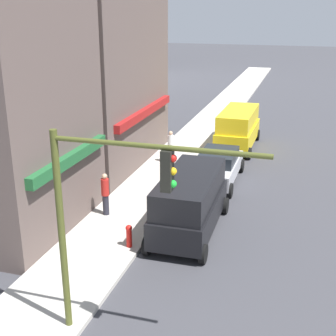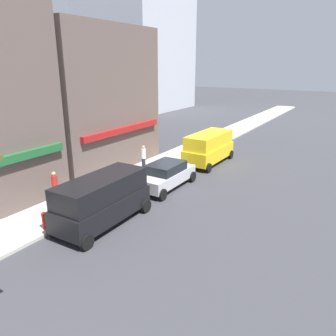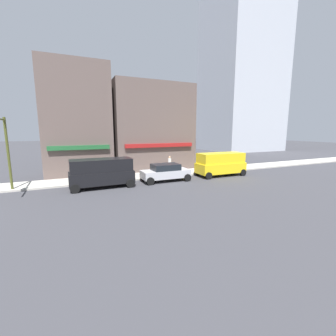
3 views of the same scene
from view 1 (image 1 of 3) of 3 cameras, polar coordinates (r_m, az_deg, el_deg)
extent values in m
cube|color=brown|center=(18.15, -19.82, 9.54)|extent=(6.44, 5.00, 11.13)
cube|color=#1E592D|center=(17.33, -11.76, 1.11)|extent=(5.47, 0.30, 0.40)
cube|color=brown|center=(25.20, -8.64, 11.38)|extent=(9.10, 5.00, 9.82)
cube|color=maroon|center=(24.54, -2.77, 6.83)|extent=(7.74, 0.30, 0.40)
cylinder|color=#474C1E|center=(12.16, -12.80, -8.17)|extent=(0.18, 0.18, 5.56)
cylinder|color=#474C1E|center=(10.22, -1.45, 2.61)|extent=(0.12, 5.03, 0.12)
cube|color=black|center=(10.31, -0.09, -0.31)|extent=(0.32, 0.24, 0.95)
sphere|color=red|center=(10.18, 0.61, 1.19)|extent=(0.18, 0.18, 0.18)
sphere|color=#EAAD14|center=(10.27, 0.60, -0.40)|extent=(0.18, 0.18, 0.18)
sphere|color=green|center=(10.38, 0.59, -1.96)|extent=(0.18, 0.18, 0.18)
cube|color=black|center=(17.87, 2.68, -5.36)|extent=(5.03, 2.07, 1.00)
cube|color=black|center=(17.48, 2.73, -2.38)|extent=(4.78, 1.91, 1.00)
cylinder|color=black|center=(16.56, -2.56, -9.41)|extent=(0.68, 0.22, 0.68)
cylinder|color=black|center=(16.08, 4.30, -10.39)|extent=(0.68, 0.22, 0.68)
cylinder|color=black|center=(20.16, 1.37, -3.94)|extent=(0.68, 0.22, 0.68)
cylinder|color=black|center=(19.77, 6.98, -4.57)|extent=(0.68, 0.22, 0.68)
cube|color=#B7B7BC|center=(23.04, 6.12, -0.08)|extent=(4.41, 1.82, 0.70)
cube|color=black|center=(22.84, 6.18, 1.40)|extent=(2.43, 1.67, 0.55)
cylinder|color=black|center=(21.69, 2.85, -2.23)|extent=(0.68, 0.22, 0.68)
cylinder|color=black|center=(21.36, 7.54, -2.72)|extent=(0.68, 0.22, 0.68)
cylinder|color=black|center=(24.98, 4.86, 0.67)|extent=(0.68, 0.22, 0.68)
cylinder|color=black|center=(24.69, 8.94, 0.28)|extent=(0.68, 0.22, 0.68)
cube|color=yellow|center=(28.77, 8.47, 4.08)|extent=(5.03, 2.07, 1.00)
cube|color=yellow|center=(28.53, 8.57, 6.02)|extent=(4.77, 1.90, 1.00)
cylinder|color=black|center=(27.08, 5.65, 2.14)|extent=(0.68, 0.22, 0.68)
cylinder|color=black|center=(26.79, 9.84, 1.75)|extent=(0.68, 0.22, 0.68)
cylinder|color=black|center=(31.04, 7.19, 4.31)|extent=(0.68, 0.22, 0.68)
cylinder|color=black|center=(30.79, 10.86, 3.99)|extent=(0.68, 0.22, 0.68)
cylinder|color=#23232D|center=(25.34, 0.32, 1.58)|extent=(0.26, 0.26, 0.85)
cylinder|color=silver|center=(25.12, 0.32, 3.26)|extent=(0.32, 0.32, 0.70)
sphere|color=tan|center=(24.99, 0.32, 4.27)|extent=(0.22, 0.22, 0.22)
cylinder|color=#23232D|center=(19.29, -7.58, -4.45)|extent=(0.26, 0.26, 0.85)
cylinder|color=red|center=(19.00, -7.69, -2.31)|extent=(0.32, 0.32, 0.70)
sphere|color=tan|center=(18.83, -7.75, -1.01)|extent=(0.22, 0.22, 0.22)
cylinder|color=red|center=(16.78, -4.76, -8.53)|extent=(0.20, 0.20, 0.65)
sphere|color=red|center=(16.60, -4.80, -7.32)|extent=(0.24, 0.24, 0.24)
camera|label=2|loc=(8.25, 65.16, 1.41)|focal=35.00mm
camera|label=3|loc=(20.15, 62.28, -1.78)|focal=24.00mm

